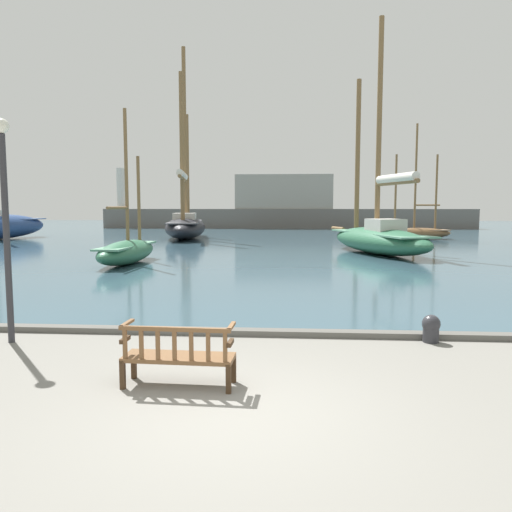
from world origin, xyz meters
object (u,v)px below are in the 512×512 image
(sailboat_outer_starboard, at_px, (127,250))
(sailboat_mid_port, at_px, (185,222))
(sailboat_nearest_starboard, at_px, (379,235))
(mooring_bollard, at_px, (431,328))
(sailboat_distant_harbor, at_px, (416,231))
(lamp_post, at_px, (5,209))
(park_bench, at_px, (178,355))

(sailboat_outer_starboard, relative_size, sailboat_mid_port, 0.46)
(sailboat_outer_starboard, height_order, sailboat_nearest_starboard, sailboat_nearest_starboard)
(sailboat_outer_starboard, distance_m, mooring_bollard, 15.44)
(sailboat_mid_port, bearing_deg, sailboat_distant_harbor, 0.21)
(sailboat_outer_starboard, distance_m, lamp_post, 12.69)
(sailboat_outer_starboard, bearing_deg, sailboat_distant_harbor, 46.27)
(sailboat_mid_port, height_order, sailboat_nearest_starboard, sailboat_mid_port)
(park_bench, xyz_separation_m, sailboat_outer_starboard, (-5.63, 14.51, 0.21))
(park_bench, height_order, sailboat_distant_harbor, sailboat_distant_harbor)
(sailboat_distant_harbor, height_order, sailboat_mid_port, sailboat_mid_port)
(sailboat_outer_starboard, distance_m, sailboat_nearest_starboard, 13.14)
(mooring_bollard, distance_m, lamp_post, 8.37)
(sailboat_mid_port, xyz_separation_m, lamp_post, (3.04, -29.77, 1.19))
(sailboat_nearest_starboard, distance_m, mooring_bollard, 17.57)
(mooring_bollard, height_order, lamp_post, lamp_post)
(park_bench, distance_m, lamp_post, 4.77)
(sailboat_nearest_starboard, relative_size, lamp_post, 2.92)
(sailboat_distant_harbor, distance_m, mooring_bollard, 30.02)
(sailboat_distant_harbor, height_order, mooring_bollard, sailboat_distant_harbor)
(sailboat_outer_starboard, xyz_separation_m, mooring_bollard, (9.93, -11.82, -0.40))
(sailboat_distant_harbor, distance_m, sailboat_outer_starboard, 24.12)
(sailboat_nearest_starboard, relative_size, mooring_bollard, 23.16)
(park_bench, relative_size, sailboat_mid_port, 0.11)
(sailboat_distant_harbor, xyz_separation_m, mooring_bollard, (-6.74, -29.25, -0.45))
(park_bench, distance_m, sailboat_distant_harbor, 33.79)
(sailboat_nearest_starboard, distance_m, lamp_post, 20.66)
(sailboat_distant_harbor, xyz_separation_m, sailboat_mid_port, (-17.81, -0.06, 0.63))
(sailboat_mid_port, relative_size, mooring_bollard, 27.67)
(park_bench, bearing_deg, sailboat_outer_starboard, 111.22)
(park_bench, bearing_deg, sailboat_nearest_starboard, 72.78)
(park_bench, distance_m, mooring_bollard, 5.07)
(sailboat_distant_harbor, bearing_deg, sailboat_mid_port, -179.79)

